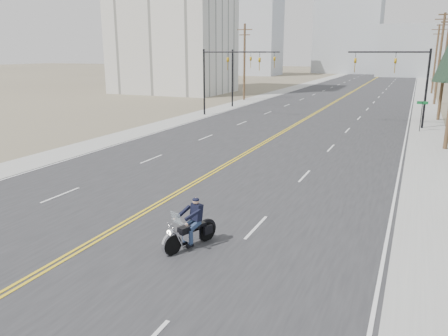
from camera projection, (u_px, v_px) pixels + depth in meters
The scene contains 17 objects.
ground_plane at pixel (87, 246), 15.58m from camera, with size 400.00×400.00×0.00m, color #776D56.
road at pixel (354, 91), 77.54m from camera, with size 20.00×200.00×0.01m, color #303033.
sidewalk_left at pixel (291, 89), 81.99m from camera, with size 3.00×200.00×0.01m, color #A5A5A0.
sidewalk_right at pixel (425, 93), 73.08m from camera, with size 3.00×200.00×0.01m, color #A5A5A0.
traffic_mast_left at pixel (221, 69), 46.11m from camera, with size 7.10×0.26×7.00m.
traffic_mast_right at pixel (404, 72), 39.15m from camera, with size 7.10×0.26×7.00m.
traffic_mast_far at pixel (245, 67), 53.34m from camera, with size 6.10×0.26×7.00m.
street_sign at pixel (422, 111), 37.48m from camera, with size 0.90×0.06×2.62m.
utility_pole_c at pixel (445, 62), 42.89m from camera, with size 2.20×0.30×11.00m.
utility_pole_d at pixel (440, 58), 56.11m from camera, with size 2.20×0.30×11.50m.
utility_pole_e at pixel (436, 58), 71.22m from camera, with size 2.20×0.30×11.00m.
utility_pole_left at pixel (244, 61), 61.50m from camera, with size 2.20×0.30×10.50m.
haze_bldg_a at pixel (255, 37), 128.10m from camera, with size 14.00×12.00×22.00m, color #B7BCC6.
haze_bldg_b at pixel (413, 51), 121.32m from camera, with size 18.00×14.00×14.00m, color #ADB2B7.
haze_bldg_d at pixel (348, 32), 140.80m from camera, with size 20.00×15.00×26.00m, color #ADB2B7.
haze_bldg_f at pixel (228, 48), 147.96m from camera, with size 12.00×12.00×16.00m, color #ADB2B7.
motorcyclist at pixel (190, 224), 15.24m from camera, with size 0.98×2.28×1.78m, color black, non-canonical shape.
Camera 1 is at (10.25, -11.16, 6.70)m, focal length 35.00 mm.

